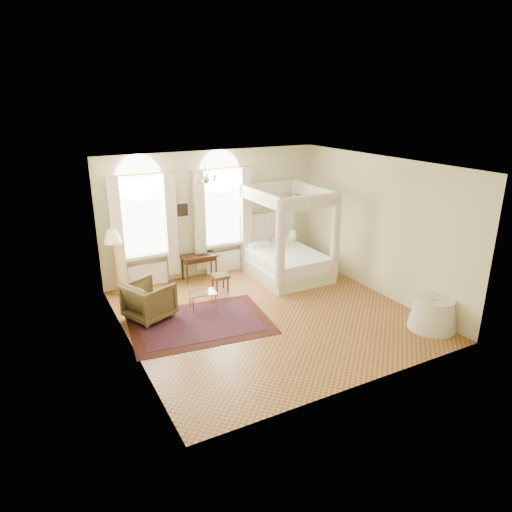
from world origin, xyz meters
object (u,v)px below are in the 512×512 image
at_px(coffee_table, 203,294).
at_px(floor_lamp, 113,240).
at_px(armchair, 149,300).
at_px(canopy_bed, 287,257).
at_px(writing_desk, 199,259).
at_px(stool, 220,277).
at_px(side_table, 433,314).
at_px(nightstand, 290,254).

xyz_separation_m(coffee_table, floor_lamp, (-1.53, 1.72, 1.03)).
relative_size(armchair, floor_lamp, 0.55).
height_order(canopy_bed, floor_lamp, canopy_bed).
bearing_deg(canopy_bed, coffee_table, -162.98).
relative_size(canopy_bed, floor_lamp, 1.46).
bearing_deg(coffee_table, canopy_bed, 17.02).
bearing_deg(armchair, coffee_table, -118.81).
xyz_separation_m(writing_desk, stool, (0.17, -0.97, -0.22)).
relative_size(armchair, side_table, 0.93).
xyz_separation_m(nightstand, side_table, (0.54, -4.73, 0.03)).
bearing_deg(armchair, canopy_bed, -103.04).
bearing_deg(side_table, floor_lamp, 138.20).
bearing_deg(stool, canopy_bed, 3.49).
relative_size(writing_desk, side_table, 0.94).
height_order(nightstand, writing_desk, writing_desk).
relative_size(nightstand, writing_desk, 0.65).
relative_size(coffee_table, floor_lamp, 0.40).
height_order(canopy_bed, stool, canopy_bed).
bearing_deg(floor_lamp, stool, -23.76).
distance_m(canopy_bed, nightstand, 1.01).
distance_m(canopy_bed, coffee_table, 2.87).
distance_m(stool, side_table, 4.93).
bearing_deg(floor_lamp, side_table, -41.80).
bearing_deg(floor_lamp, armchair, -77.85).
xyz_separation_m(canopy_bed, writing_desk, (-2.16, 0.85, 0.04)).
bearing_deg(stool, writing_desk, 99.66).
bearing_deg(canopy_bed, side_table, -74.10).
bearing_deg(coffee_table, writing_desk, 70.99).
distance_m(writing_desk, armchair, 2.38).
relative_size(nightstand, coffee_table, 0.92).
distance_m(stool, floor_lamp, 2.70).
distance_m(writing_desk, floor_lamp, 2.27).
relative_size(nightstand, armchair, 0.66).
distance_m(armchair, floor_lamp, 1.92).
relative_size(canopy_bed, stool, 5.39).
xyz_separation_m(coffee_table, side_table, (3.87, -3.10, -0.04)).
height_order(armchair, floor_lamp, floor_lamp).
xyz_separation_m(nightstand, coffee_table, (-3.33, -1.63, 0.07)).
distance_m(coffee_table, side_table, 4.96).
height_order(armchair, side_table, armchair).
xyz_separation_m(stool, side_table, (3.12, -3.82, -0.04)).
bearing_deg(stool, nightstand, 19.36).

